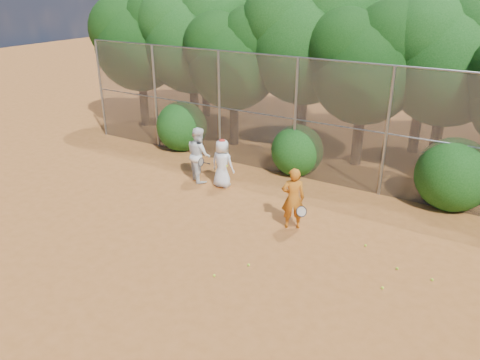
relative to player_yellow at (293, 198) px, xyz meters
The scene contains 23 objects.
ground 2.84m from the player_yellow, 102.23° to the right, with size 80.00×80.00×0.00m, color #A05824.
fence_back 3.63m from the player_yellow, 101.65° to the left, with size 20.05×0.09×4.03m.
tree_0 11.78m from the player_yellow, 151.69° to the left, with size 4.38×3.81×6.00m.
tree_1 10.11m from the player_yellow, 141.87° to the left, with size 4.64×4.03×6.35m.
tree_2 7.72m from the player_yellow, 134.05° to the left, with size 3.99×3.47×5.47m.
tree_3 7.56m from the player_yellow, 112.04° to the left, with size 4.89×4.26×6.70m.
tree_4 6.30m from the player_yellow, 90.20° to the left, with size 4.19×3.64×5.73m.
tree_5 7.57m from the player_yellow, 68.77° to the left, with size 4.51×3.92×6.17m.
tree_9 12.32m from the player_yellow, 136.07° to the left, with size 4.83×4.20×6.62m.
tree_10 9.85m from the player_yellow, 112.66° to the left, with size 5.15×4.48×7.06m.
tree_11 8.78m from the player_yellow, 79.47° to the left, with size 4.64×4.03×6.35m.
bush_0 7.52m from the player_yellow, 150.91° to the left, with size 2.00×2.00×2.00m, color #114210.
bush_1 3.98m from the player_yellow, 113.28° to the left, with size 1.80×1.80×1.80m, color #114210.
bush_2 5.02m from the player_yellow, 46.86° to the left, with size 2.20×2.20×2.20m, color #114210.
player_yellow is the anchor object (origin of this frame).
player_teen 3.38m from the player_yellow, 157.30° to the left, with size 0.80×0.54×1.63m.
player_white 4.30m from the player_yellow, 161.54° to the left, with size 1.13×1.08×1.83m.
ball_0 3.17m from the player_yellow, 11.26° to the right, with size 0.07×0.07×0.07m, color #BADD28.
ball_1 3.92m from the player_yellow, ahead, with size 0.07×0.07×0.07m, color #BADD28.
ball_2 2.41m from the player_yellow, 91.10° to the right, with size 0.07×0.07×0.07m, color #BADD28.
ball_3 3.38m from the player_yellow, 27.55° to the right, with size 0.07×0.07×0.07m, color #BADD28.
ball_4 3.20m from the player_yellow, 99.25° to the right, with size 0.07×0.07×0.07m, color #BADD28.
ball_5 2.21m from the player_yellow, ahead, with size 0.07×0.07×0.07m, color #BADD28.
Camera 1 is at (5.21, -7.72, 6.23)m, focal length 35.00 mm.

